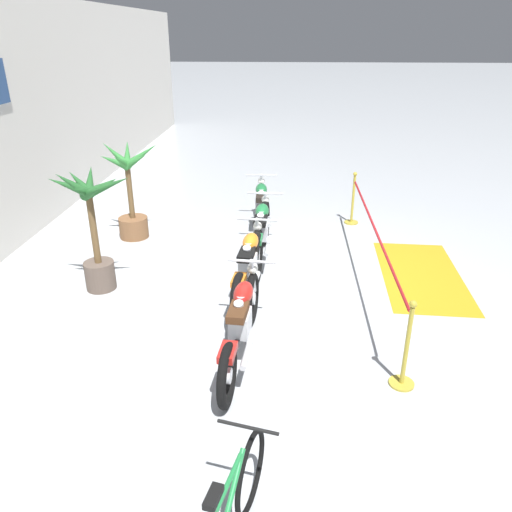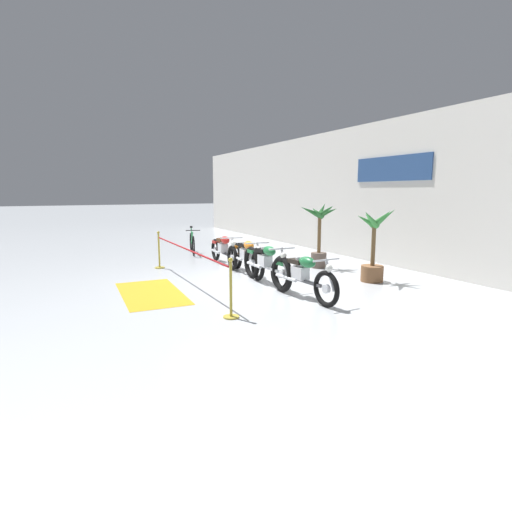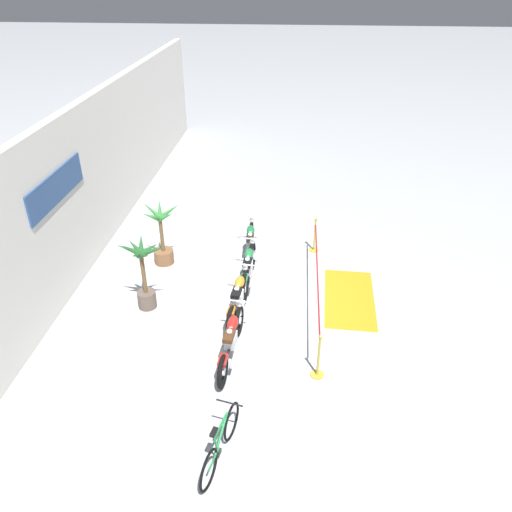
{
  "view_description": "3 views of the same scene",
  "coord_description": "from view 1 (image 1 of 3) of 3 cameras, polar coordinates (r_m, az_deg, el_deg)",
  "views": [
    {
      "loc": [
        -7.03,
        0.21,
        3.56
      ],
      "look_at": [
        -1.06,
        0.6,
        0.86
      ],
      "focal_mm": 35.0,
      "sensor_mm": 36.0,
      "label": 1
    },
    {
      "loc": [
        8.7,
        -3.75,
        2.16
      ],
      "look_at": [
        -0.26,
        0.84,
        0.53
      ],
      "focal_mm": 28.0,
      "sensor_mm": 36.0,
      "label": 2
    },
    {
      "loc": [
        -10.07,
        -0.5,
        7.32
      ],
      "look_at": [
        0.99,
        0.45,
        0.68
      ],
      "focal_mm": 35.0,
      "sensor_mm": 36.0,
      "label": 3
    }
  ],
  "objects": [
    {
      "name": "motorcycle_orange_1",
      "position": [
        7.14,
        -0.83,
        -1.22
      ],
      "size": [
        2.32,
        0.62,
        0.95
      ],
      "color": "black",
      "rests_on": "ground"
    },
    {
      "name": "floor_banner",
      "position": [
        8.39,
        18.34,
        -2.05
      ],
      "size": [
        2.58,
        1.33,
        0.01
      ],
      "primitive_type": "cube",
      "rotation": [
        0.0,
        0.0,
        -0.04
      ],
      "color": "#B78E19",
      "rests_on": "ground"
    },
    {
      "name": "motorcycle_green_2",
      "position": [
        8.29,
        0.61,
        2.6
      ],
      "size": [
        2.37,
        0.62,
        0.98
      ],
      "color": "black",
      "rests_on": "ground"
    },
    {
      "name": "motorcycle_red_0",
      "position": [
        5.84,
        -1.68,
        -7.65
      ],
      "size": [
        2.32,
        0.62,
        0.92
      ],
      "color": "black",
      "rests_on": "ground"
    },
    {
      "name": "ground_plane",
      "position": [
        7.88,
        4.85,
        -2.6
      ],
      "size": [
        120.0,
        120.0,
        0.0
      ],
      "primitive_type": "plane",
      "color": "#B2B7BC"
    },
    {
      "name": "stanchion_far_left",
      "position": [
        6.76,
        14.55,
        -1.95
      ],
      "size": [
        5.12,
        0.28,
        1.05
      ],
      "color": "gold",
      "rests_on": "ground"
    },
    {
      "name": "motorcycle_green_3",
      "position": [
        9.61,
        0.62,
        5.58
      ],
      "size": [
        2.26,
        0.62,
        0.93
      ],
      "color": "black",
      "rests_on": "ground"
    },
    {
      "name": "potted_palm_left_of_row",
      "position": [
        9.47,
        -14.14,
        6.5
      ],
      "size": [
        0.92,
        1.06,
        1.82
      ],
      "color": "brown",
      "rests_on": "ground"
    },
    {
      "name": "potted_palm_right_of_row",
      "position": [
        7.53,
        -18.13,
        3.23
      ],
      "size": [
        0.97,
        1.24,
        1.91
      ],
      "color": "brown",
      "rests_on": "ground"
    },
    {
      "name": "stanchion_mid_left",
      "position": [
        10.21,
        10.97,
        5.61
      ],
      "size": [
        0.28,
        0.28,
        1.05
      ],
      "color": "gold",
      "rests_on": "ground"
    }
  ]
}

